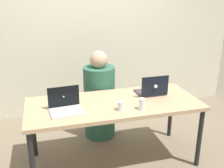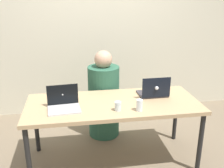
% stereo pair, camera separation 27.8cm
% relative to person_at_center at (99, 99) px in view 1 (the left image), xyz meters
% --- Properties ---
extents(ground_plane, '(12.00, 12.00, 0.00)m').
position_rel_person_at_center_xyz_m(ground_plane, '(0.02, -0.61, -0.51)').
color(ground_plane, '#776751').
extents(back_wall, '(4.74, 0.10, 2.44)m').
position_rel_person_at_center_xyz_m(back_wall, '(0.02, 0.86, 0.71)').
color(back_wall, beige).
rests_on(back_wall, ground).
extents(desk, '(1.82, 0.77, 0.72)m').
position_rel_person_at_center_xyz_m(desk, '(0.02, -0.61, 0.15)').
color(desk, tan).
rests_on(desk, ground).
extents(person_at_center, '(0.40, 0.40, 1.15)m').
position_rel_person_at_center_xyz_m(person_at_center, '(0.00, 0.00, 0.00)').
color(person_at_center, '#2B5C44').
rests_on(person_at_center, ground).
extents(laptop_front_left, '(0.33, 0.28, 0.23)m').
position_rel_person_at_center_xyz_m(laptop_front_left, '(-0.49, -0.69, 0.26)').
color(laptop_front_left, silver).
rests_on(laptop_front_left, desk).
extents(laptop_back_right, '(0.32, 0.28, 0.24)m').
position_rel_person_at_center_xyz_m(laptop_back_right, '(0.50, -0.50, 0.26)').
color(laptop_back_right, '#37333A').
rests_on(laptop_back_right, desk).
extents(water_glass_right, '(0.06, 0.06, 0.12)m').
position_rel_person_at_center_xyz_m(water_glass_right, '(0.24, -0.85, 0.26)').
color(water_glass_right, white).
rests_on(water_glass_right, desk).
extents(water_glass_center, '(0.07, 0.07, 0.09)m').
position_rel_person_at_center_xyz_m(water_glass_center, '(0.04, -0.81, 0.25)').
color(water_glass_center, silver).
rests_on(water_glass_center, desk).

